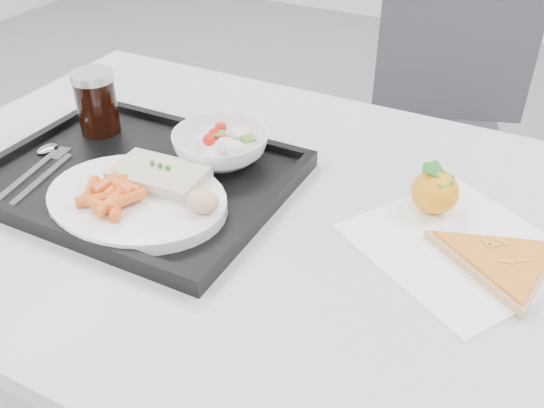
# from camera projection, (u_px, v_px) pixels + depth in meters

# --- Properties ---
(table) EXTENTS (1.20, 0.80, 0.75)m
(table) POSITION_uv_depth(u_px,v_px,m) (262.00, 241.00, 0.93)
(table) COLOR silver
(table) RESTS_ON ground
(chair) EXTENTS (0.54, 0.54, 0.93)m
(chair) POSITION_uv_depth(u_px,v_px,m) (438.00, 110.00, 1.63)
(chair) COLOR #3B3C43
(chair) RESTS_ON ground
(tray) EXTENTS (0.45, 0.35, 0.03)m
(tray) POSITION_uv_depth(u_px,v_px,m) (138.00, 178.00, 0.94)
(tray) COLOR black
(tray) RESTS_ON table
(dinner_plate) EXTENTS (0.27, 0.27, 0.02)m
(dinner_plate) POSITION_uv_depth(u_px,v_px,m) (137.00, 200.00, 0.86)
(dinner_plate) COLOR white
(dinner_plate) RESTS_ON tray
(fish_fillet) EXTENTS (0.14, 0.09, 0.03)m
(fish_fillet) POSITION_uv_depth(u_px,v_px,m) (159.00, 174.00, 0.88)
(fish_fillet) COLOR beige
(fish_fillet) RESTS_ON dinner_plate
(bread_roll) EXTENTS (0.05, 0.05, 0.03)m
(bread_roll) POSITION_uv_depth(u_px,v_px,m) (202.00, 201.00, 0.81)
(bread_roll) COLOR #D4C285
(bread_roll) RESTS_ON dinner_plate
(salad_bowl) EXTENTS (0.15, 0.15, 0.05)m
(salad_bowl) POSITION_uv_depth(u_px,v_px,m) (221.00, 146.00, 0.96)
(salad_bowl) COLOR white
(salad_bowl) RESTS_ON tray
(cola_glass) EXTENTS (0.07, 0.07, 0.11)m
(cola_glass) POSITION_uv_depth(u_px,v_px,m) (96.00, 101.00, 1.02)
(cola_glass) COLOR black
(cola_glass) RESTS_ON tray
(cutlery) EXTENTS (0.09, 0.17, 0.01)m
(cutlery) POSITION_uv_depth(u_px,v_px,m) (42.00, 165.00, 0.95)
(cutlery) COLOR silver
(cutlery) RESTS_ON tray
(napkin) EXTENTS (0.34, 0.33, 0.00)m
(napkin) POSITION_uv_depth(u_px,v_px,m) (459.00, 246.00, 0.81)
(napkin) COLOR white
(napkin) RESTS_ON table
(tangerine) EXTENTS (0.09, 0.09, 0.07)m
(tangerine) POSITION_uv_depth(u_px,v_px,m) (435.00, 191.00, 0.86)
(tangerine) COLOR orange
(tangerine) RESTS_ON napkin
(pizza_slice) EXTENTS (0.24, 0.24, 0.02)m
(pizza_slice) POSITION_uv_depth(u_px,v_px,m) (501.00, 262.00, 0.77)
(pizza_slice) COLOR tan
(pizza_slice) RESTS_ON napkin
(carrot_pile) EXTENTS (0.10, 0.09, 0.02)m
(carrot_pile) POSITION_uv_depth(u_px,v_px,m) (112.00, 194.00, 0.83)
(carrot_pile) COLOR #E75719
(carrot_pile) RESTS_ON dinner_plate
(salad_contents) EXTENTS (0.09, 0.07, 0.02)m
(salad_contents) POSITION_uv_depth(u_px,v_px,m) (231.00, 138.00, 0.96)
(salad_contents) COLOR red
(salad_contents) RESTS_ON salad_bowl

